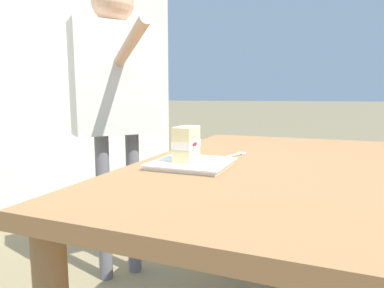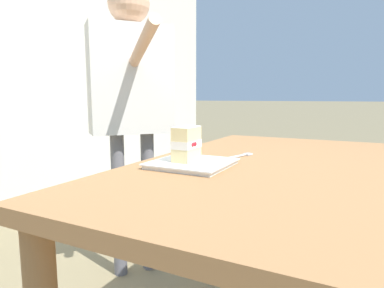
% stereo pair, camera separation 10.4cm
% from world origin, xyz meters
% --- Properties ---
extents(patio_table, '(1.40, 0.90, 0.76)m').
position_xyz_m(patio_table, '(0.00, 0.00, 0.65)').
color(patio_table, olive).
rests_on(patio_table, ground).
extents(dessert_plate, '(0.24, 0.24, 0.02)m').
position_xyz_m(dessert_plate, '(-0.18, 0.26, 0.76)').
color(dessert_plate, white).
rests_on(dessert_plate, patio_table).
extents(cake_slice, '(0.10, 0.06, 0.11)m').
position_xyz_m(cake_slice, '(-0.18, 0.27, 0.83)').
color(cake_slice, '#EAD18C').
rests_on(cake_slice, dessert_plate).
extents(dessert_fork, '(0.17, 0.06, 0.01)m').
position_xyz_m(dessert_fork, '(0.04, 0.18, 0.76)').
color(dessert_fork, silver).
rests_on(dessert_fork, patio_table).
extents(diner_person, '(0.53, 0.57, 1.55)m').
position_xyz_m(diner_person, '(0.33, 0.88, 1.03)').
color(diner_person, slate).
rests_on(diner_person, ground).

